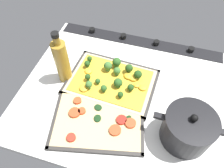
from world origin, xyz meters
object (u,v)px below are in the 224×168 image
Objects in this scene: cooking_pot at (188,129)px; oil_bottle at (61,62)px; baking_tray_front at (111,82)px; broccoli_pizza at (112,79)px; baking_tray_back at (98,121)px; veggie_pizza_back at (99,120)px.

oil_bottle reaches higher than cooking_pot.
oil_bottle is at bearing 9.11° from baking_tray_front.
cooking_pot is at bearing 152.23° from broccoli_pizza.
cooking_pot is 53.22cm from oil_bottle.
broccoli_pizza is 35.82cm from cooking_pot.
broccoli_pizza is at bearing -88.99° from baking_tray_back.
oil_bottle reaches higher than broccoli_pizza.
baking_tray_back is at bearing 91.01° from broccoli_pizza.
baking_tray_front is 0.99× the size of baking_tray_back.
veggie_pizza_back is (-0.52, 19.67, -0.93)cm from broccoli_pizza.
oil_bottle is (20.56, -15.91, 9.21)cm from veggie_pizza_back.
broccoli_pizza reaches higher than baking_tray_back.
broccoli_pizza is (-0.27, -0.59, 1.66)cm from baking_tray_front.
veggie_pizza_back is 1.47× the size of cooking_pot.
cooking_pot is (-31.11, -3.17, 5.94)cm from baking_tray_back.
oil_bottle reaches higher than baking_tray_front.
baking_tray_front is at bearing -26.73° from cooking_pot.
oil_bottle is at bearing 10.62° from broccoli_pizza.
veggie_pizza_back is at bearing 142.26° from oil_bottle.
cooking_pot is (-31.73, 15.98, 5.94)cm from baking_tray_front.
broccoli_pizza is 19.80cm from baking_tray_back.
veggie_pizza_back is (-0.17, -0.07, 0.72)cm from baking_tray_back.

